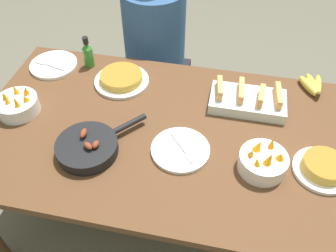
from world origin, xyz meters
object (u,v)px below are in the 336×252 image
object	(u,v)px
skillet	(88,147)
banana_bunch	(313,86)
melon_tray	(248,100)
fruit_bowl_citrus	(18,105)
frittata_plate_center	(323,167)
fruit_bowl_mango	(263,161)
empty_plate_far_left	(54,65)
hot_sauce_bottle	(88,54)
frittata_plate_side	(122,79)
empty_plate_near_front	(180,150)
person_figure	(155,67)

from	to	relation	value
skillet	banana_bunch	bearing A→B (deg)	-16.01
melon_tray	fruit_bowl_citrus	world-z (taller)	fruit_bowl_citrus
frittata_plate_center	fruit_bowl_mango	distance (m)	0.23
empty_plate_far_left	hot_sauce_bottle	bearing A→B (deg)	14.04
melon_tray	frittata_plate_side	bearing A→B (deg)	175.92
hot_sauce_bottle	melon_tray	bearing A→B (deg)	-9.99
frittata_plate_center	fruit_bowl_citrus	xyz separation A→B (m)	(-1.28, 0.07, 0.01)
empty_plate_near_front	fruit_bowl_mango	distance (m)	0.32
skillet	empty_plate_near_front	size ratio (longest dim) A/B	1.44
hot_sauce_bottle	fruit_bowl_mango	bearing A→B (deg)	-29.10
banana_bunch	fruit_bowl_citrus	world-z (taller)	fruit_bowl_citrus
empty_plate_near_front	empty_plate_far_left	xyz separation A→B (m)	(-0.73, 0.42, 0.00)
skillet	person_figure	size ratio (longest dim) A/B	0.28
melon_tray	skillet	size ratio (longest dim) A/B	0.98
melon_tray	fruit_bowl_mango	size ratio (longest dim) A/B	1.82
fruit_bowl_mango	melon_tray	bearing A→B (deg)	101.92
frittata_plate_center	empty_plate_far_left	distance (m)	1.34
fruit_bowl_mango	hot_sauce_bottle	world-z (taller)	hot_sauce_bottle
melon_tray	hot_sauce_bottle	world-z (taller)	hot_sauce_bottle
skillet	empty_plate_far_left	distance (m)	0.62
frittata_plate_center	fruit_bowl_citrus	size ratio (longest dim) A/B	1.21
empty_plate_far_left	person_figure	bearing A→B (deg)	42.66
frittata_plate_center	fruit_bowl_citrus	bearing A→B (deg)	176.85
frittata_plate_center	person_figure	xyz separation A→B (m)	(-0.84, 0.81, -0.25)
fruit_bowl_mango	hot_sauce_bottle	xyz separation A→B (m)	(-0.87, 0.48, 0.03)
hot_sauce_bottle	person_figure	world-z (taller)	person_figure
empty_plate_far_left	fruit_bowl_mango	xyz separation A→B (m)	(1.05, -0.44, 0.03)
empty_plate_far_left	person_figure	world-z (taller)	person_figure
skillet	hot_sauce_bottle	xyz separation A→B (m)	(-0.20, 0.54, 0.04)
fruit_bowl_mango	banana_bunch	bearing A→B (deg)	67.02
banana_bunch	hot_sauce_bottle	size ratio (longest dim) A/B	1.10
empty_plate_near_front	fruit_bowl_mango	xyz separation A→B (m)	(0.32, -0.02, 0.03)
banana_bunch	skillet	size ratio (longest dim) A/B	0.53
frittata_plate_center	person_figure	size ratio (longest dim) A/B	0.18
person_figure	frittata_plate_center	bearing A→B (deg)	-43.70
banana_bunch	frittata_plate_side	size ratio (longest dim) A/B	0.69
skillet	frittata_plate_side	distance (m)	0.44
empty_plate_far_left	fruit_bowl_citrus	bearing A→B (deg)	-91.28
melon_tray	frittata_plate_side	xyz separation A→B (m)	(-0.60, 0.04, -0.01)
skillet	person_figure	world-z (taller)	person_figure
frittata_plate_center	frittata_plate_side	world-z (taller)	frittata_plate_center
banana_bunch	frittata_plate_side	world-z (taller)	frittata_plate_side
melon_tray	person_figure	xyz separation A→B (m)	(-0.54, 0.49, -0.26)
hot_sauce_bottle	skillet	bearing A→B (deg)	-69.75
hot_sauce_bottle	frittata_plate_center	bearing A→B (deg)	-22.46
empty_plate_near_front	fruit_bowl_citrus	bearing A→B (deg)	173.66
banana_bunch	fruit_bowl_mango	world-z (taller)	fruit_bowl_mango
banana_bunch	fruit_bowl_citrus	bearing A→B (deg)	-161.76
fruit_bowl_citrus	frittata_plate_center	bearing A→B (deg)	-3.15
fruit_bowl_mango	person_figure	world-z (taller)	person_figure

